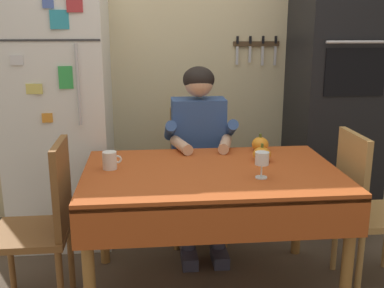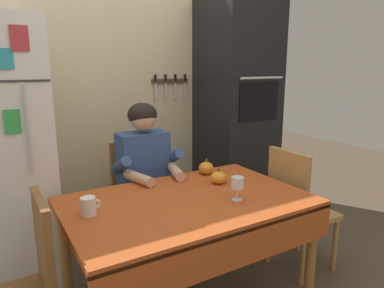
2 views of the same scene
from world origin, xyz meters
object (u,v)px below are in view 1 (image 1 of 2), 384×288
Objects in this scene: wall_oven at (335,88)px; chair_right_side at (366,204)px; wine_glass at (262,160)px; dining_table at (212,186)px; pumpkin_medium at (262,154)px; refrigerator at (60,114)px; chair_left_side at (45,219)px; coffee_mug at (110,160)px; seated_person at (200,144)px; pumpkin_large at (260,144)px; chair_behind_person at (197,167)px.

chair_right_side is (-0.15, -0.92, -0.54)m from wall_oven.
dining_table is at bearing 149.84° from wine_glass.
dining_table is 13.27× the size of pumpkin_medium.
refrigerator is at bearing 150.13° from pumpkin_medium.
refrigerator is 1.94× the size of chair_left_side.
coffee_mug is at bearing 170.26° from dining_table.
refrigerator is at bearing 137.09° from dining_table.
wall_oven reaches higher than refrigerator.
refrigerator reaches higher than chair_right_side.
seated_person is 11.80× the size of pumpkin_medium.
chair_left_side is 1.35m from pumpkin_large.
chair_behind_person reaches higher than pumpkin_large.
refrigerator reaches higher than pumpkin_large.
seated_person reaches higher than chair_left_side.
chair_right_side reaches higher than pumpkin_large.
coffee_mug is (0.35, 0.13, 0.28)m from chair_left_side.
wall_oven is 1.10m from pumpkin_medium.
chair_right_side is at bearing -25.35° from refrigerator.
coffee_mug is (-0.56, -0.51, 0.05)m from seated_person.
pumpkin_large is (-0.54, 0.36, 0.27)m from chair_right_side.
wine_glass is at bearing -127.39° from wall_oven.
chair_behind_person is 8.82× the size of pumpkin_medium.
refrigerator is 0.89m from coffee_mug.
seated_person reaches higher than chair_right_side.
wine_glass is (0.24, -0.14, 0.18)m from dining_table.
refrigerator is at bearing 174.59° from chair_behind_person.
wall_oven is 19.91× the size of pumpkin_medium.
wine_glass is at bearing -72.52° from seated_person.
dining_table is 0.53m from pumpkin_large.
chair_behind_person is 8.76× the size of coffee_mug.
seated_person is 1.34× the size of chair_right_side.
wall_oven is at bearing 41.31° from dining_table.
chair_behind_person reaches higher than coffee_mug.
wall_oven reaches higher than pumpkin_large.
wine_glass is at bearing -5.14° from chair_left_side.
chair_right_side is 0.66m from pumpkin_medium.
coffee_mug is 0.95× the size of pumpkin_large.
refrigerator reaches higher than coffee_mug.
wine_glass is 1.25× the size of pumpkin_large.
wall_oven is 2.24m from chair_left_side.
wall_oven is 1.82m from coffee_mug.
wall_oven is 2.26× the size of chair_right_side.
dining_table is at bearing -42.91° from refrigerator.
dining_table is at bearing -133.93° from pumpkin_large.
chair_right_side is (1.80, 0.04, 0.00)m from chair_left_side.
wine_glass reaches higher than pumpkin_medium.
chair_behind_person is 0.94m from coffee_mug.
coffee_mug is (-0.56, -0.70, 0.28)m from chair_behind_person.
wall_oven reaches higher than pumpkin_medium.
chair_left_side is (0.05, -0.92, -0.39)m from refrigerator.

